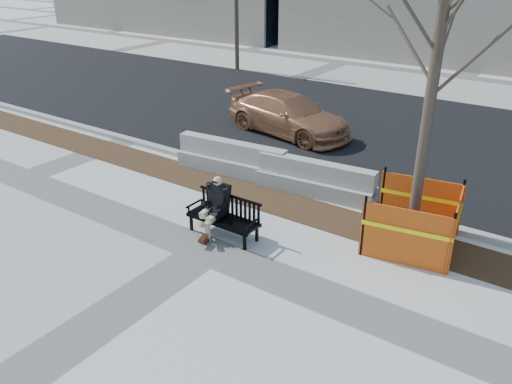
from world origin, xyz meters
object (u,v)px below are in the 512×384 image
sedan (288,133)px  jersey_barrier_right (315,194)px  bench (224,235)px  jersey_barrier_left (232,173)px  tree_fence (409,245)px  seated_man (217,231)px

sedan → jersey_barrier_right: (2.92, -3.52, 0.00)m
bench → jersey_barrier_left: jersey_barrier_left is taller
tree_fence → jersey_barrier_right: (-2.73, 1.03, 0.00)m
tree_fence → sedan: size_ratio=1.45×
bench → sedan: 6.81m
bench → jersey_barrier_right: bearing=79.2°
jersey_barrier_left → seated_man: bearing=-63.9°
sedan → jersey_barrier_right: sedan is taller
sedan → jersey_barrier_right: size_ratio=1.47×
tree_fence → sedan: tree_fence is taller
sedan → bench: bearing=-149.5°
bench → jersey_barrier_right: size_ratio=0.54×
seated_man → sedan: sedan is taller
bench → tree_fence: 3.77m
bench → jersey_barrier_right: (0.56, 2.86, 0.00)m
bench → jersey_barrier_left: bearing=124.5°
jersey_barrier_left → sedan: bearing=92.6°
bench → sedan: (-2.36, 6.39, 0.00)m
seated_man → jersey_barrier_right: (0.78, 2.82, 0.00)m
tree_fence → jersey_barrier_left: size_ratio=2.03×
jersey_barrier_left → bench: bearing=-61.1°
tree_fence → jersey_barrier_left: (-5.16, 0.92, 0.00)m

